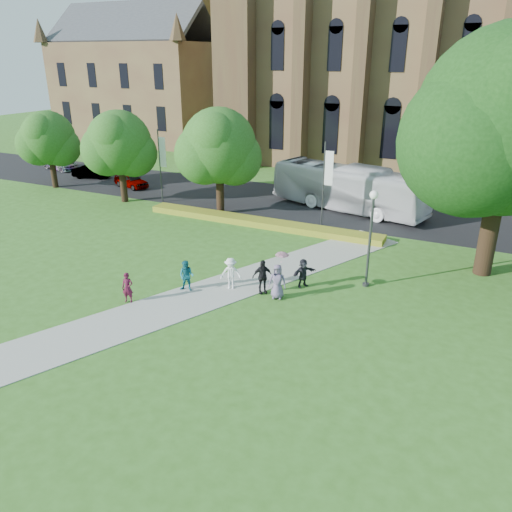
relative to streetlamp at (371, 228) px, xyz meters
The scene contains 24 objects.
ground 10.46m from the streetlamp, 139.09° to the right, with size 160.00×160.00×0.00m, color #36651E.
road 15.79m from the streetlamp, 119.05° to the left, with size 160.00×10.00×0.02m, color black.
footpath 9.86m from the streetlamp, 143.75° to the right, with size 3.20×30.00×0.04m, color #B2B2A8.
flower_hedge 12.02m from the streetlamp, 144.81° to the left, with size 18.00×1.40×0.45m, color gold.
cathedral 34.70m from the streetlamp, 85.70° to the left, with size 52.60×18.25×28.00m.
building_west 54.93m from the streetlamp, 139.46° to the left, with size 22.00×14.00×18.30m.
streetlamp is the anchor object (origin of this frame).
large_tree 8.73m from the streetlamp, 39.29° to the left, with size 9.60×9.60×13.20m.
street_tree_0 23.77m from the streetlamp, 161.57° to the left, with size 5.20×5.20×7.50m.
street_tree_1 15.81m from the streetlamp, 149.35° to the left, with size 5.60×5.60×8.05m.
street_tree_2 32.65m from the streetlamp, 164.90° to the left, with size 4.80×4.80×6.95m.
banner_pole_0 10.23m from the streetlamp, 121.76° to the left, with size 0.70×0.10×6.00m.
banner_pole_1 21.25m from the streetlamp, 155.83° to the left, with size 0.70×0.10×6.00m.
tour_coach 14.20m from the streetlamp, 110.46° to the left, with size 2.99×12.76×3.55m, color silver.
car_0 27.72m from the streetlamp, 155.25° to the left, with size 1.53×3.80×1.29m, color gray.
car_1 33.60m from the streetlamp, 157.53° to the left, with size 1.32×3.79×1.25m, color gray.
car_2 39.79m from the streetlamp, 158.63° to the left, with size 1.91×4.69×1.36m, color gray.
pedestrian_0 12.66m from the streetlamp, 145.11° to the right, with size 0.57×0.37×1.55m, color #4B1127.
pedestrian_1 9.83m from the streetlamp, 150.29° to the right, with size 0.81×0.63×1.66m, color #176674.
pedestrian_2 7.61m from the streetlamp, 151.05° to the right, with size 1.10×0.63×1.71m, color white.
pedestrian_3 6.11m from the streetlamp, 144.79° to the right, with size 1.07×0.45×1.82m, color black.
pedestrian_4 5.57m from the streetlamp, 136.90° to the right, with size 0.88×0.57×1.81m, color slate.
pedestrian_5 4.21m from the streetlamp, 151.63° to the right, with size 1.44×0.46×1.56m, color black.
parasol 4.98m from the streetlamp, 136.31° to the right, with size 0.67×0.67×0.59m, color #F1AAB8.
Camera 1 is at (12.76, -17.85, 11.53)m, focal length 35.00 mm.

